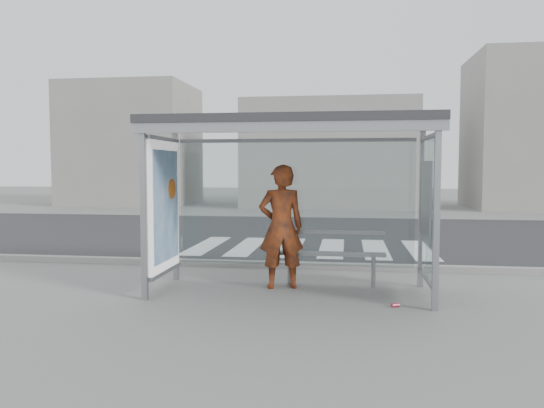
{
  "coord_description": "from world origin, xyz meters",
  "views": [
    {
      "loc": [
        0.84,
        -7.82,
        1.89
      ],
      "look_at": [
        -0.3,
        0.2,
        1.33
      ],
      "focal_mm": 35.0,
      "sensor_mm": 36.0,
      "label": 1
    }
  ],
  "objects_px": {
    "person": "(281,227)",
    "bench": "(331,253)",
    "soda_can": "(395,305)",
    "bus_shelter": "(266,161)"
  },
  "relations": [
    {
      "from": "soda_can",
      "to": "bus_shelter",
      "type": "bearing_deg",
      "value": 160.37
    },
    {
      "from": "bench",
      "to": "soda_can",
      "type": "xyz_separation_m",
      "value": [
        0.9,
        -1.17,
        -0.5
      ]
    },
    {
      "from": "person",
      "to": "bench",
      "type": "relative_size",
      "value": 1.13
    },
    {
      "from": "bus_shelter",
      "to": "person",
      "type": "xyz_separation_m",
      "value": [
        0.2,
        0.26,
        -1.02
      ]
    },
    {
      "from": "soda_can",
      "to": "bench",
      "type": "bearing_deg",
      "value": 127.52
    },
    {
      "from": "bus_shelter",
      "to": "bench",
      "type": "distance_m",
      "value": 1.82
    },
    {
      "from": "bus_shelter",
      "to": "soda_can",
      "type": "distance_m",
      "value": 2.79
    },
    {
      "from": "person",
      "to": "bench",
      "type": "height_order",
      "value": "person"
    },
    {
      "from": "bench",
      "to": "soda_can",
      "type": "height_order",
      "value": "bench"
    },
    {
      "from": "bus_shelter",
      "to": "bench",
      "type": "height_order",
      "value": "bus_shelter"
    }
  ]
}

